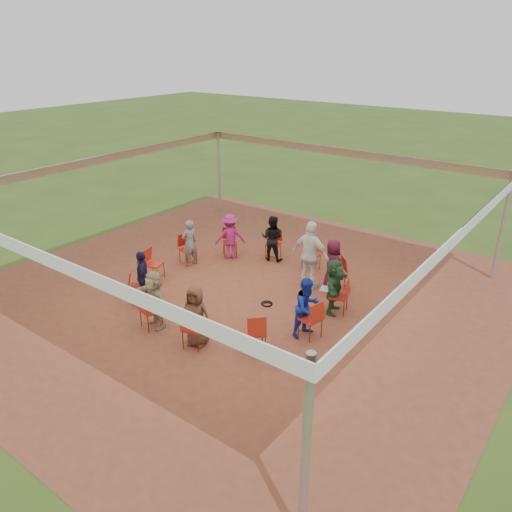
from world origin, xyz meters
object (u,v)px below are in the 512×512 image
Objects in this scene: person_seated_4 at (189,243)px; person_seated_6 at (155,299)px; chair_7 at (139,286)px; chair_11 at (310,319)px; chair_3 at (273,244)px; chair_5 at (188,249)px; person_seated_3 at (230,236)px; person_seated_2 at (272,238)px; chair_1 at (336,273)px; chair_10 at (256,332)px; chair_0 at (338,296)px; chair_6 at (154,265)px; laptop at (327,287)px; person_seated_8 at (307,307)px; chair_2 at (311,255)px; person_seated_1 at (332,265)px; cable_coil at (267,304)px; chair_4 at (230,243)px; person_seated_5 at (143,277)px; standing_person at (311,255)px; person_seated_7 at (196,316)px; person_seated_0 at (334,286)px; chair_9 at (194,329)px; chair_8 at (151,310)px.

person_seated_4 is 3.45m from person_seated_6.
chair_7 is 4.44m from chair_11.
chair_5 is at bearing 30.00° from chair_3.
person_seated_2 is at bearing 165.00° from person_seated_3.
chair_1 is 1.00× the size of chair_10.
chair_0 is 0.65× the size of person_seated_6.
laptop is at bearing 90.00° from chair_6.
chair_5 is 4.68m from laptop.
chair_11 is 0.65× the size of person_seated_2.
chair_10 and chair_11 have the same top height.
person_seated_8 is (4.73, -1.21, 0.00)m from person_seated_4.
chair_7 is (-2.42, -4.31, 0.00)m from chair_2.
chair_1 and chair_6 have the same top height.
chair_3 is (-2.48, 0.63, 0.00)m from chair_1.
chair_6 is 0.65× the size of person_seated_2.
person_seated_4 is (-0.62, -1.10, 0.00)m from person_seated_3.
laptop is at bearing 157.70° from person_seated_1.
chair_4 is at bearing 146.19° from cable_coil.
person_seated_2 is 4.23m from person_seated_5.
standing_person reaches higher than cable_coil.
chair_6 is at bearing 60.00° from chair_2.
chair_7 is at bearing 152.38° from person_seated_7.
person_seated_5 is 1.00× the size of person_seated_8.
person_seated_0 and person_seated_3 have the same top height.
chair_11 is at bearing 150.00° from chair_1.
chair_5 and chair_7 have the same top height.
chair_10 is 5.01m from person_seated_3.
person_seated_6 is at bearing 66.06° from standing_person.
chair_4 is at bearing 15.00° from chair_3.
chair_3 is at bearing 150.00° from chair_5.
person_seated_2 reaches higher than chair_6.
person_seated_5 is 1.00× the size of person_seated_7.
chair_0 is 3.62m from chair_9.
chair_1 is 1.00× the size of chair_7.
person_seated_5 reaches higher than chair_1.
chair_10 is at bearing 105.37° from person_seated_2.
chair_10 is at bearing 60.00° from chair_6.
chair_5 and chair_10 have the same top height.
chair_2 is 5.12m from chair_8.
person_seated_3 and person_seated_5 have the same top height.
person_seated_6 is at bearing 46.37° from chair_5.
chair_6 is 1.32m from person_seated_5.
chair_6 is at bearing 31.70° from standing_person.
chair_11 is 2.39× the size of laptop.
person_seated_8 is (4.83, 0.09, 0.25)m from chair_6.
chair_3 is 1.00× the size of chair_6.
person_seated_2 is 2.44m from person_seated_4.
cable_coil is at bearing 82.94° from person_seated_8.
chair_4 reaches higher than laptop.
chair_9 is 5.01m from person_seated_2.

